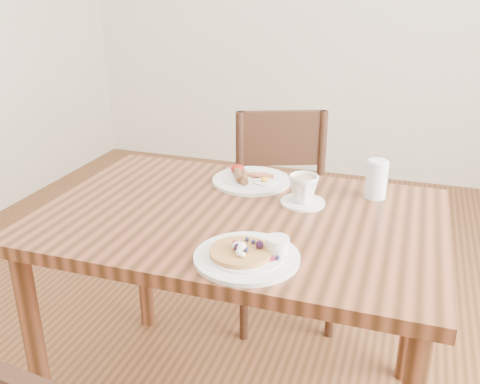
{
  "coord_description": "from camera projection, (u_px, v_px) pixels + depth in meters",
  "views": [
    {
      "loc": [
        0.47,
        -1.39,
        1.42
      ],
      "look_at": [
        0.0,
        0.0,
        0.82
      ],
      "focal_mm": 40.0,
      "sensor_mm": 36.0,
      "label": 1
    }
  ],
  "objects": [
    {
      "name": "water_glass",
      "position": [
        376.0,
        179.0,
        1.71
      ],
      "size": [
        0.07,
        0.07,
        0.12
      ],
      "primitive_type": "cylinder",
      "color": "silver",
      "rests_on": "dining_table"
    },
    {
      "name": "dining_table",
      "position": [
        240.0,
        243.0,
        1.65
      ],
      "size": [
        1.2,
        0.8,
        0.75
      ],
      "color": "brown",
      "rests_on": "ground"
    },
    {
      "name": "breakfast_plate",
      "position": [
        250.0,
        179.0,
        1.85
      ],
      "size": [
        0.27,
        0.27,
        0.04
      ],
      "color": "white",
      "rests_on": "dining_table"
    },
    {
      "name": "chair_far",
      "position": [
        283.0,
        207.0,
        2.29
      ],
      "size": [
        0.54,
        0.54,
        0.88
      ],
      "rotation": [
        0.0,
        0.0,
        3.51
      ],
      "color": "#3D2316",
      "rests_on": "ground"
    },
    {
      "name": "teacup_saucer",
      "position": [
        303.0,
        191.0,
        1.66
      ],
      "size": [
        0.14,
        0.14,
        0.09
      ],
      "color": "white",
      "rests_on": "dining_table"
    },
    {
      "name": "pancake_plate",
      "position": [
        249.0,
        254.0,
        1.35
      ],
      "size": [
        0.27,
        0.27,
        0.06
      ],
      "color": "white",
      "rests_on": "dining_table"
    }
  ]
}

